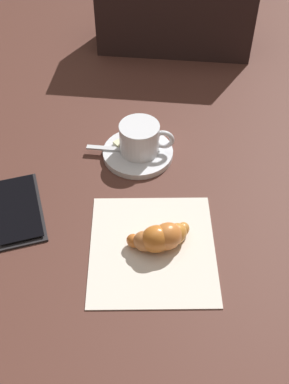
{
  "coord_description": "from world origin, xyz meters",
  "views": [
    {
      "loc": [
        0.5,
        0.1,
        0.55
      ],
      "look_at": [
        0.01,
        0.02,
        0.01
      ],
      "focal_mm": 43.65,
      "sensor_mm": 36.0,
      "label": 1
    }
  ],
  "objects": [
    {
      "name": "espresso_cup",
      "position": [
        -0.09,
        -0.01,
        0.04
      ],
      "size": [
        0.07,
        0.09,
        0.05
      ],
      "color": "silver",
      "rests_on": "saucer"
    },
    {
      "name": "teaspoon",
      "position": [
        -0.08,
        -0.02,
        0.01
      ],
      "size": [
        0.02,
        0.13,
        0.01
      ],
      "color": "silver",
      "rests_on": "saucer"
    },
    {
      "name": "napkin",
      "position": [
        0.11,
        0.04,
        0.0
      ],
      "size": [
        0.23,
        0.21,
        0.0
      ],
      "primitive_type": "cube",
      "rotation": [
        0.0,
        0.0,
        0.19
      ],
      "color": "silver",
      "rests_on": "ground"
    },
    {
      "name": "laptop_bag",
      "position": [
        -0.47,
        0.0,
        0.1
      ],
      "size": [
        0.15,
        0.34,
        0.19
      ],
      "primitive_type": "cube",
      "rotation": [
        0.0,
        0.0,
        4.78
      ],
      "color": "#2D1E1D",
      "rests_on": "ground"
    },
    {
      "name": "ground_plane",
      "position": [
        0.0,
        0.0,
        0.0
      ],
      "size": [
        1.8,
        1.8,
        0.0
      ],
      "primitive_type": "plane",
      "color": "#4F2C23"
    },
    {
      "name": "sugar_packet",
      "position": [
        -0.12,
        -0.03,
        0.01
      ],
      "size": [
        0.06,
        0.06,
        0.01
      ],
      "primitive_type": "cube",
      "rotation": [
        0.0,
        0.0,
        5.58
      ],
      "color": "beige",
      "rests_on": "saucer"
    },
    {
      "name": "croissant",
      "position": [
        0.1,
        0.06,
        0.02
      ],
      "size": [
        0.07,
        0.09,
        0.04
      ],
      "color": "#C96929",
      "rests_on": "napkin"
    },
    {
      "name": "saucer",
      "position": [
        -0.09,
        -0.01,
        0.01
      ],
      "size": [
        0.12,
        0.12,
        0.01
      ],
      "primitive_type": "cylinder",
      "color": "silver",
      "rests_on": "ground"
    },
    {
      "name": "cell_phone",
      "position": [
        0.07,
        -0.17,
        0.0
      ],
      "size": [
        0.16,
        0.13,
        0.01
      ],
      "color": "black",
      "rests_on": "ground"
    }
  ]
}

